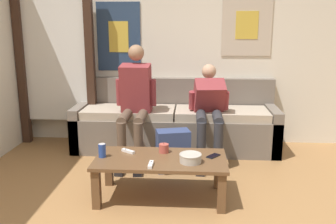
# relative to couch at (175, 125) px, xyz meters

# --- Properties ---
(wall_back) EXTENTS (10.00, 0.07, 2.55)m
(wall_back) POSITION_rel_couch_xyz_m (-0.05, 0.36, 0.97)
(wall_back) COLOR silver
(wall_back) RESTS_ON ground_plane
(door_frame) EXTENTS (1.00, 0.10, 2.15)m
(door_frame) POSITION_rel_couch_xyz_m (-1.53, 0.14, 0.90)
(door_frame) COLOR #382319
(door_frame) RESTS_ON ground_plane
(couch) EXTENTS (2.50, 0.71, 0.86)m
(couch) POSITION_rel_couch_xyz_m (0.00, 0.00, 0.00)
(couch) COLOR #70665B
(couch) RESTS_ON ground_plane
(coffee_table) EXTENTS (1.17, 0.59, 0.38)m
(coffee_table) POSITION_rel_couch_xyz_m (-0.06, -1.39, 0.01)
(coffee_table) COLOR brown
(coffee_table) RESTS_ON ground_plane
(person_seated_adult) EXTENTS (0.47, 0.84, 1.31)m
(person_seated_adult) POSITION_rel_couch_xyz_m (-0.44, -0.40, 0.40)
(person_seated_adult) COLOR brown
(person_seated_adult) RESTS_ON ground_plane
(person_seated_teen) EXTENTS (0.47, 0.93, 1.07)m
(person_seated_teen) POSITION_rel_couch_xyz_m (0.40, -0.36, 0.30)
(person_seated_teen) COLOR #2D2D33
(person_seated_teen) RESTS_ON ground_plane
(backpack) EXTENTS (0.39, 0.30, 0.45)m
(backpack) POSITION_rel_couch_xyz_m (0.01, -0.75, -0.09)
(backpack) COLOR navy
(backpack) RESTS_ON ground_plane
(ceramic_bowl) EXTENTS (0.19, 0.19, 0.08)m
(ceramic_bowl) POSITION_rel_couch_xyz_m (0.20, -1.48, 0.12)
(ceramic_bowl) COLOR #B7B2A8
(ceramic_bowl) RESTS_ON coffee_table
(pillar_candle) EXTENTS (0.09, 0.09, 0.09)m
(pillar_candle) POSITION_rel_couch_xyz_m (-0.05, -1.25, 0.12)
(pillar_candle) COLOR #B24C42
(pillar_candle) RESTS_ON coffee_table
(drink_can_blue) EXTENTS (0.07, 0.07, 0.12)m
(drink_can_blue) POSITION_rel_couch_xyz_m (-0.58, -1.41, 0.14)
(drink_can_blue) COLOR #28479E
(drink_can_blue) RESTS_ON coffee_table
(game_controller_near_left) EXTENTS (0.14, 0.11, 0.03)m
(game_controller_near_left) POSITION_rel_couch_xyz_m (-0.38, -1.27, 0.09)
(game_controller_near_left) COLOR white
(game_controller_near_left) RESTS_ON coffee_table
(game_controller_near_right) EXTENTS (0.04, 0.14, 0.03)m
(game_controller_near_right) POSITION_rel_couch_xyz_m (-0.13, -1.59, 0.09)
(game_controller_near_right) COLOR white
(game_controller_near_right) RESTS_ON coffee_table
(cell_phone) EXTENTS (0.14, 0.15, 0.01)m
(cell_phone) POSITION_rel_couch_xyz_m (0.41, -1.32, 0.08)
(cell_phone) COLOR black
(cell_phone) RESTS_ON coffee_table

